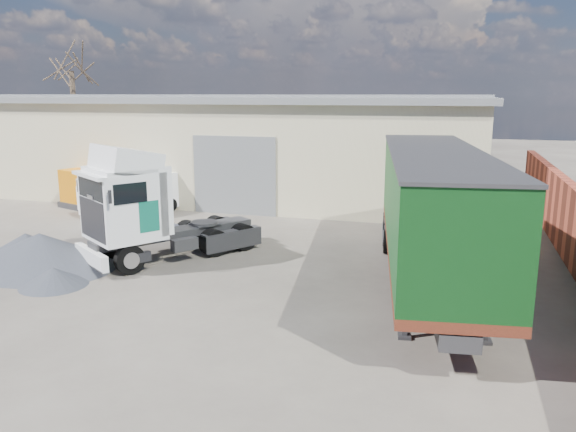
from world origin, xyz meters
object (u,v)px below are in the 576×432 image
(bare_tree, at_px, (70,57))
(panel_van, at_px, (129,195))
(box_trailer, at_px, (433,204))
(tractor_unit, at_px, (146,213))
(orange_skip, at_px, (91,191))

(bare_tree, relative_size, panel_van, 2.00)
(bare_tree, distance_m, box_trailer, 31.15)
(tractor_unit, relative_size, panel_van, 1.25)
(tractor_unit, relative_size, orange_skip, 1.76)
(tractor_unit, distance_m, box_trailer, 9.14)
(bare_tree, distance_m, tractor_unit, 24.76)
(tractor_unit, bearing_deg, box_trailer, 35.42)
(panel_van, height_order, orange_skip, orange_skip)
(tractor_unit, xyz_separation_m, orange_skip, (-7.30, 7.14, -0.84))
(tractor_unit, relative_size, box_trailer, 0.50)
(bare_tree, distance_m, panel_van, 17.67)
(panel_van, xyz_separation_m, orange_skip, (-2.66, 0.91, -0.13))
(bare_tree, xyz_separation_m, orange_skip, (8.73, -10.66, -7.11))
(tractor_unit, xyz_separation_m, panel_van, (-4.64, 6.23, -0.71))
(tractor_unit, distance_m, orange_skip, 10.25)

